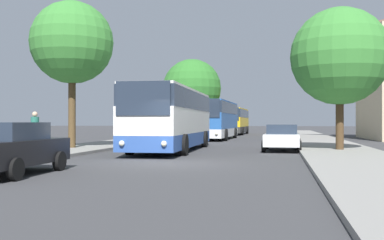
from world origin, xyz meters
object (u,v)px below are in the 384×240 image
object	(u,v)px
bus_middle	(216,119)
bus_rear	(235,121)
parked_car_left_curb	(10,148)
tree_left_near	(72,43)
bus_front	(172,118)
tree_right_near	(340,57)
pedestrian_waiting_near	(35,132)
parked_car_right_near	(282,137)
tree_left_far	(192,89)

from	to	relation	value
bus_middle	bus_rear	world-z (taller)	bus_middle
parked_car_left_curb	tree_left_near	size ratio (longest dim) A/B	0.52
bus_front	tree_right_near	xyz separation A→B (m)	(8.77, 0.27, 3.15)
tree_left_near	bus_rear	bearing A→B (deg)	80.04
tree_right_near	bus_front	bearing A→B (deg)	-178.23
bus_front	pedestrian_waiting_near	xyz separation A→B (m)	(-5.09, -5.25, -0.66)
parked_car_right_near	pedestrian_waiting_near	distance (m)	12.62
bus_rear	parked_car_right_near	bearing A→B (deg)	-78.85
parked_car_left_curb	tree_left_near	bearing A→B (deg)	105.55
bus_front	parked_car_right_near	size ratio (longest dim) A/B	2.54
tree_left_far	bus_rear	bearing A→B (deg)	48.61
parked_car_left_curb	tree_right_near	xyz separation A→B (m)	(10.84, 12.06, 4.11)
pedestrian_waiting_near	tree_left_far	distance (m)	32.45
pedestrian_waiting_near	tree_right_near	xyz separation A→B (m)	(13.85, 5.52, 3.81)
bus_middle	parked_car_left_curb	world-z (taller)	bus_middle
tree_left_far	tree_right_near	size ratio (longest dim) A/B	1.19
bus_rear	pedestrian_waiting_near	world-z (taller)	bus_rear
parked_car_left_curb	tree_left_near	distance (m)	12.61
bus_rear	parked_car_right_near	distance (m)	31.44
bus_middle	bus_front	bearing A→B (deg)	-89.60
bus_middle	parked_car_left_curb	distance (m)	27.80
pedestrian_waiting_near	tree_left_near	xyz separation A→B (m)	(-0.40, 4.48, 4.81)
bus_front	tree_right_near	world-z (taller)	tree_right_near
bus_middle	tree_right_near	bearing A→B (deg)	-60.16
parked_car_left_curb	parked_car_right_near	xyz separation A→B (m)	(7.94, 12.79, -0.06)
tree_right_near	bus_rear	bearing A→B (deg)	105.05
bus_rear	tree_left_far	size ratio (longest dim) A/B	1.33
parked_car_left_curb	pedestrian_waiting_near	distance (m)	7.20
bus_middle	tree_left_far	world-z (taller)	tree_left_far
bus_middle	parked_car_left_curb	size ratio (longest dim) A/B	2.66
bus_rear	bus_middle	bearing A→B (deg)	-89.33
pedestrian_waiting_near	tree_right_near	world-z (taller)	tree_right_near
bus_rear	pedestrian_waiting_near	distance (m)	37.56
bus_front	parked_car_right_near	xyz separation A→B (m)	(5.87, 1.00, -1.02)
parked_car_right_near	tree_left_near	world-z (taller)	tree_left_near
bus_middle	tree_left_near	world-z (taller)	tree_left_near
parked_car_left_curb	tree_left_near	xyz separation A→B (m)	(-3.41, 11.02, 5.11)
tree_right_near	tree_left_near	bearing A→B (deg)	-175.82
parked_car_right_near	tree_right_near	bearing A→B (deg)	167.36
bus_front	tree_left_near	distance (m)	6.92
bus_rear	parked_car_left_curb	size ratio (longest dim) A/B	2.74
bus_middle	tree_left_far	bearing A→B (deg)	112.85
parked_car_left_curb	tree_right_near	bearing A→B (deg)	46.40
tree_left_near	tree_right_near	bearing A→B (deg)	4.18
bus_middle	tree_left_near	bearing A→B (deg)	-107.70
bus_middle	parked_car_right_near	world-z (taller)	bus_middle
bus_middle	pedestrian_waiting_near	distance (m)	21.82
bus_front	bus_rear	xyz separation A→B (m)	(0.26, 31.92, -0.06)
tree_left_near	tree_right_near	distance (m)	14.32
bus_rear	tree_right_near	xyz separation A→B (m)	(8.51, -31.65, 3.21)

